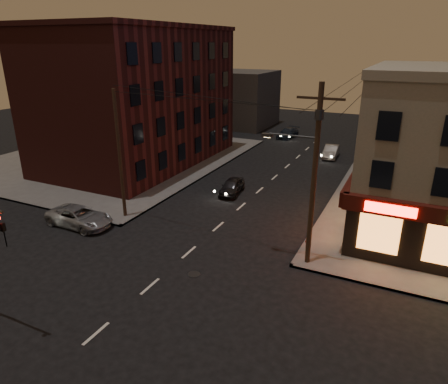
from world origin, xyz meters
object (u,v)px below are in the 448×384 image
Objects in this scene: sedan_near at (232,186)px; sedan_mid at (331,152)px; sedan_far at (288,133)px; fire_hydrant at (308,242)px; suv_cross at (79,217)px.

sedan_near is 15.88m from sedan_mid.
sedan_far is at bearing 87.88° from sedan_near.
sedan_near is at bearing -76.90° from sedan_far.
sedan_far reaches higher than fire_hydrant.
sedan_mid is at bearing 63.62° from sedan_near.
sedan_far is (-7.23, 7.39, -0.04)m from sedan_mid.
fire_hydrant is (10.30, -29.32, -0.07)m from sedan_far.
sedan_mid is 10.34m from sedan_far.
sedan_far is 5.76× the size of fire_hydrant.
sedan_mid is (12.04, 25.31, -0.00)m from suv_cross.
suv_cross reaches higher than sedan_near.
sedan_near is (6.85, 10.30, -0.04)m from suv_cross.
fire_hydrant is at bearing -62.76° from sedan_far.
sedan_mid reaches higher than sedan_far.
sedan_near is 0.91× the size of sedan_mid.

